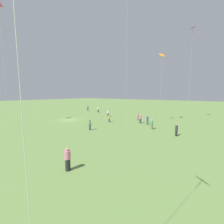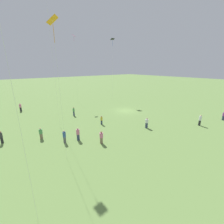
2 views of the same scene
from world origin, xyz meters
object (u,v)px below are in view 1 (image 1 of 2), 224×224
at_px(person_5, 88,108).
at_px(person_8, 90,125).
at_px(person_4, 109,118).
at_px(person_1, 138,117).
at_px(person_2, 108,113).
at_px(person_0, 152,125).
at_px(kite_6, 193,33).
at_px(person_6, 176,130).
at_px(kite_1, 162,58).
at_px(person_3, 98,109).
at_px(person_9, 147,120).
at_px(person_7, 140,119).
at_px(kite_4, 127,5).
at_px(person_10, 68,159).

height_order(person_5, person_8, person_8).
bearing_deg(person_8, person_4, 139.52).
distance_m(person_1, person_2, 8.86).
distance_m(person_2, person_8, 15.02).
distance_m(person_0, kite_6, 21.73).
distance_m(person_6, person_8, 13.37).
distance_m(person_5, kite_1, 31.52).
distance_m(person_2, person_6, 21.02).
bearing_deg(person_6, person_3, 167.69).
xyz_separation_m(person_4, person_9, (-2.41, 7.62, 0.10)).
distance_m(person_3, person_7, 20.54).
xyz_separation_m(person_2, person_5, (-6.57, -14.50, -0.03)).
xyz_separation_m(person_1, person_6, (8.24, 10.36, 0.01)).
xyz_separation_m(person_3, kite_4, (14.15, 19.27, 18.82)).
relative_size(person_7, kite_6, 0.09).
xyz_separation_m(person_4, kite_4, (3.29, 6.22, 18.98)).
distance_m(person_1, person_5, 24.33).
xyz_separation_m(person_4, kite_1, (-5.85, 8.78, 12.32)).
distance_m(person_8, kite_1, 19.40).
xyz_separation_m(person_6, person_8, (4.89, -12.44, 0.04)).
distance_m(person_8, person_10, 13.22).
bearing_deg(person_6, person_2, 170.06).
xyz_separation_m(person_5, person_10, (30.41, 29.39, 0.09)).
relative_size(kite_4, kite_6, 1.10).
xyz_separation_m(kite_4, kite_6, (-14.82, 6.85, -1.33)).
distance_m(person_7, person_8, 11.14).
bearing_deg(person_10, person_2, -69.04).
bearing_deg(person_2, kite_1, 86.87).
height_order(person_10, kite_6, kite_6).
relative_size(person_10, kite_4, 0.09).
bearing_deg(person_3, person_6, -71.35).
distance_m(person_6, person_7, 10.00).
bearing_deg(person_3, person_7, -67.99).
height_order(person_1, person_6, person_1).
bearing_deg(person_1, person_0, 124.68).
xyz_separation_m(person_1, person_2, (-0.29, -8.85, 0.00)).
bearing_deg(person_9, person_5, -13.41).
xyz_separation_m(person_1, person_5, (-6.86, -23.35, -0.03)).
bearing_deg(person_10, person_8, -63.10).
xyz_separation_m(person_2, kite_6, (-5.63, 18.05, 17.58)).
distance_m(person_4, person_10, 20.49).
height_order(person_0, person_6, person_6).
height_order(person_1, person_3, person_3).
xyz_separation_m(person_3, person_5, (-1.61, -6.42, -0.12)).
xyz_separation_m(person_10, kite_1, (-23.78, -1.13, 12.20)).
xyz_separation_m(person_0, person_8, (6.76, -8.00, 0.10)).
xyz_separation_m(person_4, person_10, (17.93, 9.91, 0.12)).
distance_m(person_5, kite_4, 35.61).
bearing_deg(person_9, person_10, 103.40).
bearing_deg(person_10, person_6, -116.78).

